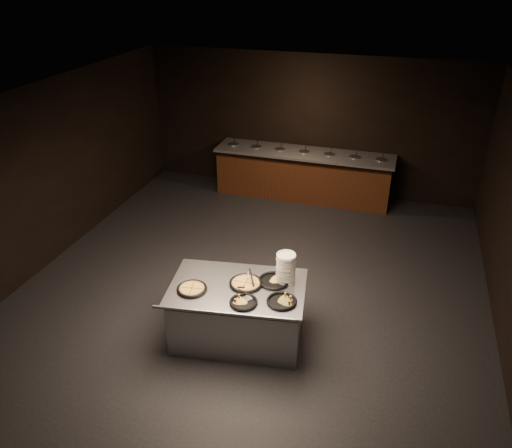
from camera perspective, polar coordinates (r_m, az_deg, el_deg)
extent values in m
cube|color=black|center=(7.82, -0.41, -7.50)|extent=(7.00, 8.00, 0.01)
cube|color=black|center=(6.55, -0.50, 13.60)|extent=(7.00, 8.00, 0.01)
cube|color=black|center=(10.69, 6.14, 11.20)|extent=(7.00, 0.01, 2.90)
cube|color=black|center=(4.19, -18.48, -21.80)|extent=(7.00, 0.01, 2.90)
cube|color=black|center=(8.70, -23.15, 4.94)|extent=(0.01, 8.00, 2.90)
cube|color=#522D13|center=(10.65, 5.39, 5.29)|extent=(3.60, 0.75, 0.85)
cube|color=slate|center=(10.44, 5.52, 8.05)|extent=(3.70, 0.83, 0.05)
cube|color=black|center=(10.80, 5.30, 3.40)|extent=(3.60, 0.69, 0.08)
cylinder|color=#AAACB1|center=(10.83, -2.60, 8.94)|extent=(0.22, 0.22, 0.08)
cylinder|color=olive|center=(10.83, -2.61, 9.06)|extent=(0.19, 0.19, 0.02)
cylinder|color=black|center=(10.77, -2.50, 9.44)|extent=(0.04, 0.10, 0.19)
cylinder|color=#AAACB1|center=(10.68, 0.04, 8.68)|extent=(0.22, 0.22, 0.08)
cylinder|color=olive|center=(10.67, 0.04, 8.80)|extent=(0.19, 0.19, 0.02)
cylinder|color=black|center=(10.62, 0.17, 9.19)|extent=(0.04, 0.10, 0.19)
cylinder|color=#AAACB1|center=(10.55, 2.75, 8.39)|extent=(0.22, 0.22, 0.08)
cylinder|color=olive|center=(10.54, 2.76, 8.52)|extent=(0.19, 0.19, 0.02)
cylinder|color=black|center=(10.49, 2.90, 8.90)|extent=(0.04, 0.10, 0.19)
cylinder|color=#AAACB1|center=(10.44, 5.52, 8.08)|extent=(0.22, 0.22, 0.08)
cylinder|color=olive|center=(10.43, 5.53, 8.21)|extent=(0.19, 0.19, 0.02)
cylinder|color=black|center=(10.38, 5.69, 8.59)|extent=(0.04, 0.10, 0.19)
cylinder|color=#AAACB1|center=(10.36, 8.34, 7.74)|extent=(0.22, 0.22, 0.08)
cylinder|color=olive|center=(10.35, 8.35, 7.87)|extent=(0.19, 0.19, 0.02)
cylinder|color=black|center=(10.30, 8.53, 8.26)|extent=(0.04, 0.10, 0.19)
cylinder|color=#AAACB1|center=(10.30, 11.19, 7.38)|extent=(0.22, 0.22, 0.08)
cylinder|color=olive|center=(10.29, 11.20, 7.51)|extent=(0.19, 0.19, 0.02)
cylinder|color=black|center=(10.24, 11.40, 7.89)|extent=(0.04, 0.10, 0.19)
cylinder|color=#AAACB1|center=(10.27, 14.06, 7.00)|extent=(0.22, 0.22, 0.08)
cylinder|color=olive|center=(10.26, 14.08, 7.13)|extent=(0.19, 0.19, 0.02)
cylinder|color=black|center=(10.21, 14.29, 7.51)|extent=(0.04, 0.10, 0.19)
cube|color=#AAACB1|center=(6.72, -2.08, -10.33)|extent=(1.79, 1.25, 0.74)
cube|color=#AAACB1|center=(6.46, -2.15, -7.31)|extent=(1.88, 1.34, 0.04)
cylinder|color=#AAACB1|center=(6.05, -3.86, -10.18)|extent=(1.72, 0.30, 0.04)
cylinder|color=silver|center=(6.45, 3.43, -5.02)|extent=(0.25, 0.25, 0.40)
cylinder|color=black|center=(6.44, -7.34, -7.44)|extent=(0.36, 0.36, 0.01)
torus|color=black|center=(6.43, -7.34, -7.32)|extent=(0.39, 0.39, 0.04)
torus|color=olive|center=(6.43, -7.35, -7.31)|extent=(0.33, 0.33, 0.03)
cylinder|color=#DAB64F|center=(6.43, -7.34, -7.32)|extent=(0.28, 0.28, 0.02)
cube|color=black|center=(6.42, -7.35, -7.26)|extent=(0.06, 0.28, 0.00)
cube|color=black|center=(6.42, -7.35, -7.26)|extent=(0.28, 0.06, 0.00)
cylinder|color=black|center=(6.48, -1.16, -6.87)|extent=(0.41, 0.41, 0.01)
torus|color=black|center=(6.48, -1.16, -6.75)|extent=(0.43, 0.43, 0.04)
torus|color=olive|center=(6.47, -1.16, -6.74)|extent=(0.37, 0.37, 0.03)
cylinder|color=#DAB64F|center=(6.48, -1.16, -6.75)|extent=(0.33, 0.33, 0.02)
cube|color=black|center=(6.47, -1.17, -6.69)|extent=(0.01, 0.33, 0.00)
cube|color=black|center=(6.47, -1.17, -6.69)|extent=(0.33, 0.01, 0.00)
cylinder|color=black|center=(6.54, 2.06, -6.57)|extent=(0.39, 0.39, 0.01)
torus|color=black|center=(6.53, 2.07, -6.46)|extent=(0.41, 0.41, 0.04)
cylinder|color=black|center=(6.16, -1.43, -9.00)|extent=(0.33, 0.33, 0.01)
torus|color=black|center=(6.15, -1.43, -8.88)|extent=(0.35, 0.35, 0.04)
cylinder|color=black|center=(6.19, 2.96, -8.88)|extent=(0.35, 0.35, 0.01)
torus|color=black|center=(6.18, 2.96, -8.76)|extent=(0.38, 0.38, 0.04)
cube|color=#AAACB1|center=(6.61, -1.11, -5.95)|extent=(0.15, 0.16, 0.00)
cylinder|color=black|center=(6.43, -0.49, -6.10)|extent=(0.14, 0.19, 0.16)
cylinder|color=#AAACB1|center=(6.52, -0.81, -6.10)|extent=(0.07, 0.10, 0.09)
cube|color=#AAACB1|center=(6.22, -0.93, -8.44)|extent=(0.13, 0.13, 0.00)
cylinder|color=black|center=(6.28, -1.72, -7.25)|extent=(0.15, 0.14, 0.13)
cylinder|color=#AAACB1|center=(6.25, -1.33, -7.92)|extent=(0.08, 0.07, 0.08)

